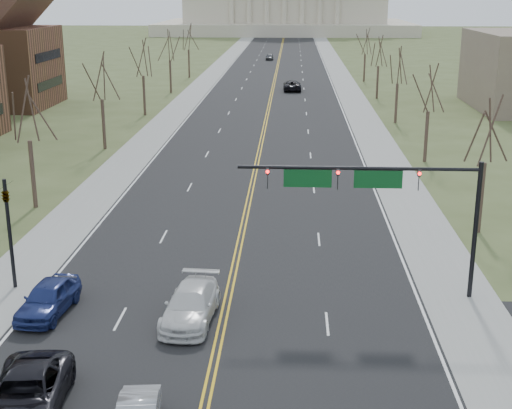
# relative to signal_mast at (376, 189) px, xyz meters

# --- Properties ---
(road) EXTENTS (20.00, 380.00, 0.01)m
(road) POSITION_rel_signal_mast_xyz_m (-7.45, 96.50, -5.76)
(road) COLOR black
(road) RESTS_ON ground
(cross_road) EXTENTS (120.00, 14.00, 0.01)m
(cross_road) POSITION_rel_signal_mast_xyz_m (-7.45, -7.50, -5.76)
(cross_road) COLOR black
(cross_road) RESTS_ON ground
(sidewalk_left) EXTENTS (4.00, 380.00, 0.03)m
(sidewalk_left) POSITION_rel_signal_mast_xyz_m (-19.45, 96.50, -5.75)
(sidewalk_left) COLOR gray
(sidewalk_left) RESTS_ON ground
(sidewalk_right) EXTENTS (4.00, 380.00, 0.03)m
(sidewalk_right) POSITION_rel_signal_mast_xyz_m (4.55, 96.50, -5.75)
(sidewalk_right) COLOR gray
(sidewalk_right) RESTS_ON ground
(center_line) EXTENTS (0.42, 380.00, 0.01)m
(center_line) POSITION_rel_signal_mast_xyz_m (-7.45, 96.50, -5.75)
(center_line) COLOR gold
(center_line) RESTS_ON road
(edge_line_left) EXTENTS (0.15, 380.00, 0.01)m
(edge_line_left) POSITION_rel_signal_mast_xyz_m (-17.25, 96.50, -5.75)
(edge_line_left) COLOR silver
(edge_line_left) RESTS_ON road
(edge_line_right) EXTENTS (0.15, 380.00, 0.01)m
(edge_line_right) POSITION_rel_signal_mast_xyz_m (2.35, 96.50, -5.75)
(edge_line_right) COLOR silver
(edge_line_right) RESTS_ON road
(signal_mast) EXTENTS (12.12, 0.44, 7.20)m
(signal_mast) POSITION_rel_signal_mast_xyz_m (0.00, 0.00, 0.00)
(signal_mast) COLOR black
(signal_mast) RESTS_ON ground
(signal_left) EXTENTS (0.32, 0.36, 6.00)m
(signal_left) POSITION_rel_signal_mast_xyz_m (-18.95, 0.00, -2.05)
(signal_left) COLOR black
(signal_left) RESTS_ON ground
(tree_r_0) EXTENTS (3.74, 3.74, 8.50)m
(tree_r_0) POSITION_rel_signal_mast_xyz_m (8.05, 10.50, 0.79)
(tree_r_0) COLOR #372721
(tree_r_0) RESTS_ON ground
(tree_l_0) EXTENTS (3.96, 3.96, 9.00)m
(tree_l_0) POSITION_rel_signal_mast_xyz_m (-22.95, 14.50, 1.18)
(tree_l_0) COLOR #372721
(tree_l_0) RESTS_ON ground
(tree_r_1) EXTENTS (3.74, 3.74, 8.50)m
(tree_r_1) POSITION_rel_signal_mast_xyz_m (8.05, 30.50, 0.79)
(tree_r_1) COLOR #372721
(tree_r_1) RESTS_ON ground
(tree_l_1) EXTENTS (3.96, 3.96, 9.00)m
(tree_l_1) POSITION_rel_signal_mast_xyz_m (-22.95, 34.50, 1.18)
(tree_l_1) COLOR #372721
(tree_l_1) RESTS_ON ground
(tree_r_2) EXTENTS (3.74, 3.74, 8.50)m
(tree_r_2) POSITION_rel_signal_mast_xyz_m (8.05, 50.50, 0.79)
(tree_r_2) COLOR #372721
(tree_r_2) RESTS_ON ground
(tree_l_2) EXTENTS (3.96, 3.96, 9.00)m
(tree_l_2) POSITION_rel_signal_mast_xyz_m (-22.95, 54.50, 1.18)
(tree_l_2) COLOR #372721
(tree_l_2) RESTS_ON ground
(tree_r_3) EXTENTS (3.74, 3.74, 8.50)m
(tree_r_3) POSITION_rel_signal_mast_xyz_m (8.05, 70.50, 0.79)
(tree_r_3) COLOR #372721
(tree_r_3) RESTS_ON ground
(tree_l_3) EXTENTS (3.96, 3.96, 9.00)m
(tree_l_3) POSITION_rel_signal_mast_xyz_m (-22.95, 74.50, 1.18)
(tree_l_3) COLOR #372721
(tree_l_3) RESTS_ON ground
(tree_r_4) EXTENTS (3.74, 3.74, 8.50)m
(tree_r_4) POSITION_rel_signal_mast_xyz_m (8.05, 90.50, 0.79)
(tree_r_4) COLOR #372721
(tree_r_4) RESTS_ON ground
(tree_l_4) EXTENTS (3.96, 3.96, 9.00)m
(tree_l_4) POSITION_rel_signal_mast_xyz_m (-22.95, 94.50, 1.18)
(tree_l_4) COLOR #372721
(tree_l_4) RESTS_ON ground
(car_sb_outer_lead) EXTENTS (3.39, 6.23, 1.66)m
(car_sb_outer_lead) POSITION_rel_signal_mast_xyz_m (-14.02, -11.66, -4.92)
(car_sb_outer_lead) COLOR black
(car_sb_outer_lead) RESTS_ON road
(car_sb_inner_second) EXTENTS (2.63, 5.70, 1.61)m
(car_sb_inner_second) POSITION_rel_signal_mast_xyz_m (-8.99, -3.45, -4.94)
(car_sb_inner_second) COLOR silver
(car_sb_inner_second) RESTS_ON road
(car_sb_outer_second) EXTENTS (2.34, 4.95, 1.63)m
(car_sb_outer_second) POSITION_rel_signal_mast_xyz_m (-16.06, -3.08, -4.93)
(car_sb_outer_second) COLOR navy
(car_sb_outer_second) RESTS_ON road
(car_far_nb) EXTENTS (2.85, 5.91, 1.62)m
(car_far_nb) POSITION_rel_signal_mast_xyz_m (-4.33, 78.15, -4.94)
(car_far_nb) COLOR black
(car_far_nb) RESTS_ON road
(car_far_sb) EXTENTS (1.71, 4.19, 1.42)m
(car_far_sb) POSITION_rel_signal_mast_xyz_m (-9.57, 128.62, -5.04)
(car_far_sb) COLOR #46494D
(car_far_sb) RESTS_ON road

